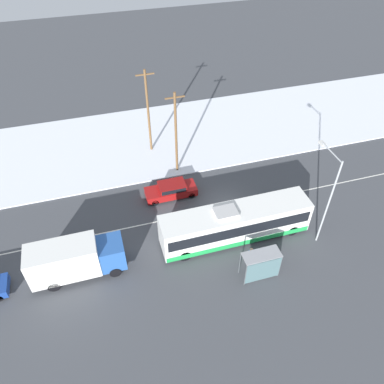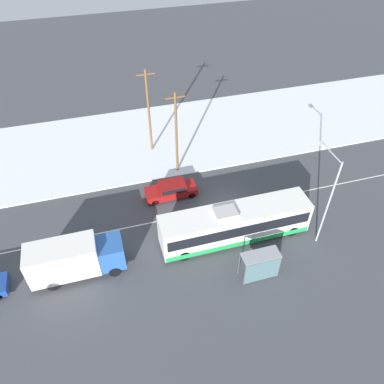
# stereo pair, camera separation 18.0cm
# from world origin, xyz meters

# --- Properties ---
(ground_plane) EXTENTS (120.00, 120.00, 0.00)m
(ground_plane) POSITION_xyz_m (0.00, 0.00, 0.00)
(ground_plane) COLOR #424449
(snow_lot) EXTENTS (80.00, 14.11, 0.12)m
(snow_lot) POSITION_xyz_m (0.00, 12.57, 0.06)
(snow_lot) COLOR silver
(snow_lot) RESTS_ON ground_plane
(lane_marking_center) EXTENTS (60.00, 0.12, 0.00)m
(lane_marking_center) POSITION_xyz_m (0.00, 0.00, 0.00)
(lane_marking_center) COLOR silver
(lane_marking_center) RESTS_ON ground_plane
(city_bus) EXTENTS (12.37, 2.57, 3.34)m
(city_bus) POSITION_xyz_m (-0.58, -3.53, 1.63)
(city_bus) COLOR white
(city_bus) RESTS_ON ground_plane
(box_truck) EXTENTS (6.97, 2.30, 3.25)m
(box_truck) POSITION_xyz_m (-13.36, -3.63, 1.78)
(box_truck) COLOR silver
(box_truck) RESTS_ON ground_plane
(sedan_car) EXTENTS (4.77, 1.80, 1.46)m
(sedan_car) POSITION_xyz_m (-4.37, 2.90, 0.80)
(sedan_car) COLOR maroon
(sedan_car) RESTS_ON ground_plane
(pedestrian_at_stop) EXTENTS (0.61, 0.27, 1.71)m
(pedestrian_at_stop) POSITION_xyz_m (-0.36, -6.39, 1.05)
(pedestrian_at_stop) COLOR #23232D
(pedestrian_at_stop) RESTS_ON ground_plane
(bus_shelter) EXTENTS (2.84, 1.20, 2.40)m
(bus_shelter) POSITION_xyz_m (-0.17, -7.89, 1.68)
(bus_shelter) COLOR gray
(bus_shelter) RESTS_ON ground_plane
(streetlamp) EXTENTS (0.36, 2.96, 8.27)m
(streetlamp) POSITION_xyz_m (5.92, -5.27, 5.19)
(streetlamp) COLOR #9EA3A8
(streetlamp) RESTS_ON ground_plane
(utility_pole_roadside) EXTENTS (1.80, 0.24, 8.67)m
(utility_pole_roadside) POSITION_xyz_m (-2.88, 6.47, 4.53)
(utility_pole_roadside) COLOR brown
(utility_pole_roadside) RESTS_ON ground_plane
(utility_pole_snowlot) EXTENTS (1.80, 0.24, 9.16)m
(utility_pole_snowlot) POSITION_xyz_m (-4.67, 10.70, 4.77)
(utility_pole_snowlot) COLOR brown
(utility_pole_snowlot) RESTS_ON ground_plane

